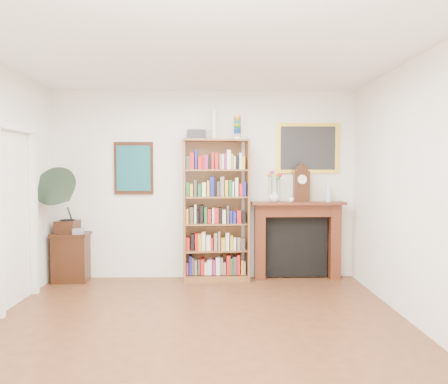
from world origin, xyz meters
name	(u,v)px	position (x,y,z in m)	size (l,w,h in m)	color
room	(197,195)	(0.00, 0.00, 1.40)	(4.51, 5.01, 2.81)	#4E2C17
door_casing	(17,201)	(-2.21, 1.20, 1.26)	(0.08, 1.02, 2.17)	white
teal_poster	(134,168)	(-1.05, 2.48, 1.65)	(0.58, 0.04, 0.78)	black
small_picture	(204,121)	(0.00, 2.48, 2.35)	(0.26, 0.04, 0.30)	white
gilt_painting	(308,148)	(1.55, 2.48, 1.95)	(0.95, 0.04, 0.75)	yellow
bookshelf	(216,202)	(0.17, 2.31, 1.16)	(0.98, 0.42, 2.38)	brown
side_cabinet	(71,257)	(-1.94, 2.29, 0.36)	(0.52, 0.38, 0.71)	black
fireplace	(297,233)	(1.38, 2.40, 0.68)	(1.38, 0.35, 1.16)	#461F10
gramophone	(63,197)	(-1.99, 2.16, 1.25)	(0.64, 0.78, 0.95)	black
cd_stack	(78,231)	(-1.79, 2.17, 0.75)	(0.12, 0.12, 0.08)	#A4A4AF
mantel_clock	(301,184)	(1.43, 2.33, 1.41)	(0.23, 0.14, 0.52)	black
flower_vase	(274,196)	(1.03, 2.32, 1.24)	(0.16, 0.16, 0.17)	white
teacup	(291,200)	(1.27, 2.26, 1.19)	(0.08, 0.08, 0.06)	white
bottle_left	(328,194)	(1.82, 2.31, 1.28)	(0.07, 0.07, 0.24)	silver
bottle_right	(329,195)	(1.85, 2.38, 1.26)	(0.06, 0.06, 0.20)	silver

